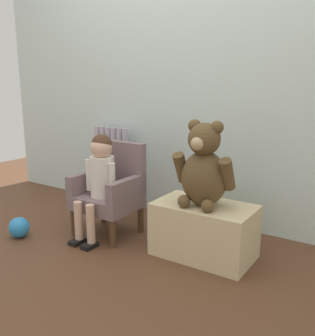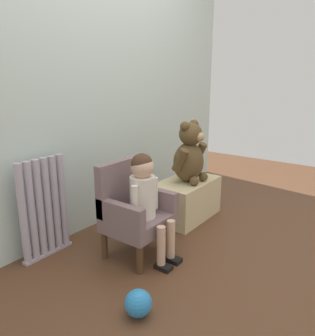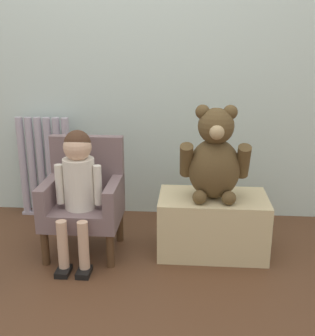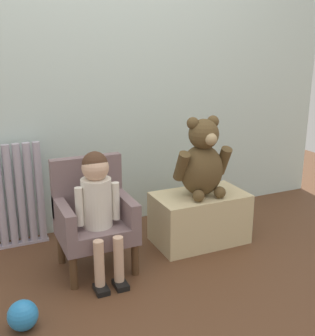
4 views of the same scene
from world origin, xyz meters
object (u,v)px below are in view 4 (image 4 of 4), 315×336
Objects in this scene: child_armchair at (93,215)px; child_figure at (98,197)px; large_teddy_bear at (202,162)px; toy_ball at (23,315)px; low_bench at (199,218)px; radiator at (15,197)px.

child_figure reaches higher than child_armchair.
toy_ball is (-1.21, -0.44, -0.49)m from large_teddy_bear.
child_armchair is 0.69m from toy_ball.
large_teddy_bear is 3.60× the size of toy_ball.
child_figure is (0.00, -0.11, 0.15)m from child_armchair.
child_figure is 0.80m from low_bench.
large_teddy_bear is at bearing -22.64° from radiator.
child_figure is at bearing -169.97° from low_bench.
toy_ball is (-0.48, -0.33, -0.40)m from child_figure.
large_teddy_bear is at bearing 0.16° from child_armchair.
child_armchair is 0.90× the size of child_figure.
low_bench is (1.11, -0.44, -0.17)m from radiator.
toy_ball is at bearing -137.62° from child_armchair.
child_figure reaches higher than low_bench.
child_armchair reaches higher than toy_ball.
child_armchair is 0.75m from low_bench.
child_armchair is at bearing -178.30° from low_bench.
child_figure is at bearing 34.50° from toy_ball.
large_teddy_bear reaches higher than radiator.
low_bench is 0.40m from large_teddy_bear.
large_teddy_bear is at bearing -99.06° from low_bench.
child_figure reaches higher than toy_ball.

